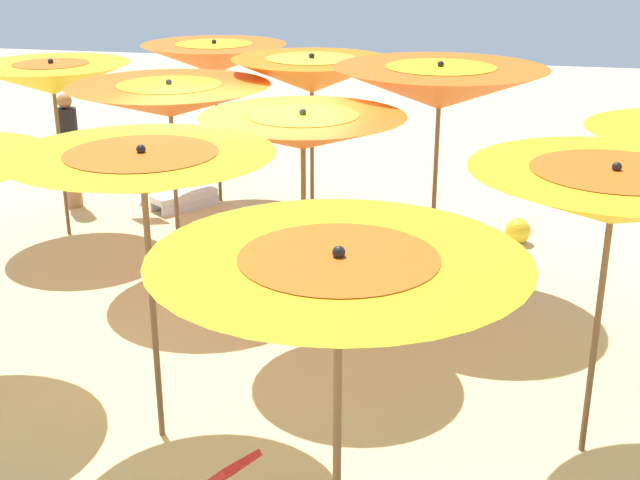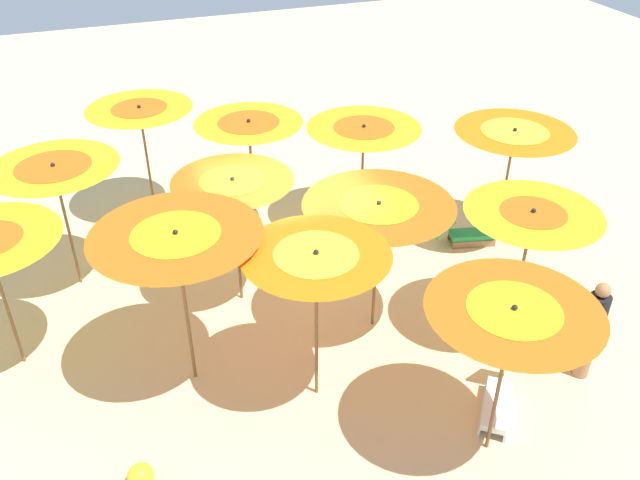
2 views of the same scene
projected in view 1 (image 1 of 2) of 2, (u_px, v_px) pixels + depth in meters
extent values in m
cube|color=beige|center=(239.00, 321.00, 9.01)|extent=(36.77, 36.77, 0.04)
cylinder|color=brown|center=(435.00, 192.00, 9.41)|extent=(0.05, 0.05, 2.29)
cone|color=orange|center=(440.00, 88.00, 9.02)|extent=(2.27, 2.27, 0.45)
cone|color=yellow|center=(440.00, 77.00, 8.98)|extent=(1.17, 1.17, 0.23)
sphere|color=black|center=(441.00, 64.00, 8.93)|extent=(0.07, 0.07, 0.07)
cylinder|color=brown|center=(312.00, 165.00, 10.58)|extent=(0.05, 0.05, 2.22)
cone|color=orange|center=(312.00, 76.00, 10.19)|extent=(1.93, 1.93, 0.41)
cone|color=yellow|center=(312.00, 68.00, 10.16)|extent=(1.09, 1.09, 0.23)
sphere|color=black|center=(312.00, 56.00, 10.11)|extent=(0.07, 0.07, 0.07)
cylinder|color=brown|center=(218.00, 132.00, 12.49)|extent=(0.05, 0.05, 2.12)
cone|color=orange|center=(215.00, 59.00, 12.12)|extent=(2.06, 2.06, 0.42)
cone|color=yellow|center=(214.00, 52.00, 12.09)|extent=(1.09, 1.09, 0.23)
sphere|color=black|center=(214.00, 42.00, 12.04)|extent=(0.07, 0.07, 0.07)
cylinder|color=brown|center=(596.00, 331.00, 6.40)|extent=(0.05, 0.05, 2.10)
cone|color=yellow|center=(613.00, 198.00, 6.03)|extent=(2.08, 2.08, 0.40)
cone|color=orange|center=(614.00, 186.00, 6.00)|extent=(1.21, 1.21, 0.23)
sphere|color=black|center=(617.00, 167.00, 5.96)|extent=(0.07, 0.07, 0.07)
cylinder|color=brown|center=(304.00, 241.00, 8.19)|extent=(0.05, 0.05, 2.12)
cone|color=orange|center=(303.00, 132.00, 7.82)|extent=(1.91, 1.91, 0.32)
cone|color=yellow|center=(303.00, 124.00, 7.79)|extent=(1.02, 1.02, 0.17)
sphere|color=black|center=(303.00, 112.00, 7.75)|extent=(0.07, 0.07, 0.07)
cylinder|color=brown|center=(175.00, 190.00, 9.83)|extent=(0.05, 0.05, 2.07)
cone|color=orange|center=(170.00, 101.00, 9.47)|extent=(2.26, 2.26, 0.36)
cone|color=yellow|center=(169.00, 93.00, 9.44)|extent=(1.16, 1.16, 0.19)
sphere|color=black|center=(169.00, 82.00, 9.40)|extent=(0.07, 0.07, 0.07)
cylinder|color=brown|center=(61.00, 159.00, 11.12)|extent=(0.05, 0.05, 2.08)
cone|color=yellow|center=(52.00, 79.00, 10.76)|extent=(1.98, 1.98, 0.39)
cone|color=orange|center=(52.00, 71.00, 10.72)|extent=(0.96, 0.96, 0.19)
sphere|color=black|center=(51.00, 61.00, 10.68)|extent=(0.07, 0.07, 0.07)
cylinder|color=brown|center=(337.00, 461.00, 4.86)|extent=(0.05, 0.05, 2.08)
cone|color=yellow|center=(338.00, 294.00, 4.50)|extent=(2.03, 2.03, 0.41)
cone|color=orange|center=(339.00, 276.00, 4.46)|extent=(1.06, 1.06, 0.22)
sphere|color=black|center=(339.00, 252.00, 4.42)|extent=(0.07, 0.07, 0.07)
cylinder|color=brown|center=(153.00, 311.00, 6.58)|extent=(0.05, 0.05, 2.21)
cone|color=yellow|center=(143.00, 174.00, 6.20)|extent=(1.96, 1.96, 0.31)
cone|color=orange|center=(142.00, 164.00, 6.17)|extent=(1.12, 1.12, 0.17)
sphere|color=black|center=(141.00, 149.00, 6.14)|extent=(0.07, 0.07, 0.07)
cube|color=red|center=(228.00, 472.00, 5.82)|extent=(0.47, 0.48, 0.36)
cube|color=silver|center=(179.00, 201.00, 12.63)|extent=(0.77, 0.62, 0.14)
cube|color=silver|center=(191.00, 206.00, 12.39)|extent=(0.77, 0.62, 0.14)
cube|color=white|center=(184.00, 196.00, 12.46)|extent=(0.96, 0.85, 0.10)
cube|color=white|center=(144.00, 186.00, 11.98)|extent=(0.51, 0.50, 0.46)
cylinder|color=#A3704C|center=(73.00, 181.00, 12.47)|extent=(0.24, 0.24, 0.78)
cylinder|color=black|center=(67.00, 132.00, 12.22)|extent=(0.30, 0.30, 0.68)
sphere|color=#A3704C|center=(64.00, 101.00, 12.06)|extent=(0.21, 0.21, 0.21)
sphere|color=yellow|center=(518.00, 231.00, 11.09)|extent=(0.34, 0.34, 0.34)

